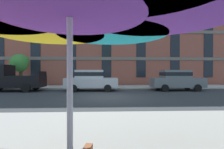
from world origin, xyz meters
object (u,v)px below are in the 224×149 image
object	(u,v)px
pickup_black	(9,79)
street_tree_left	(20,63)
sedan_silver	(91,80)
sedan_gray	(176,80)

from	to	relation	value
pickup_black	street_tree_left	xyz separation A→B (m)	(-0.84, 3.43, 1.50)
pickup_black	sedan_silver	xyz separation A→B (m)	(6.81, -0.00, -0.08)
street_tree_left	sedan_silver	bearing A→B (deg)	-24.14
street_tree_left	sedan_gray	bearing A→B (deg)	-12.84
pickup_black	sedan_silver	distance (m)	6.81
sedan_silver	street_tree_left	distance (m)	8.52
pickup_black	sedan_silver	world-z (taller)	pickup_black
sedan_silver	sedan_gray	distance (m)	7.39
pickup_black	sedan_gray	distance (m)	14.20
sedan_gray	street_tree_left	bearing A→B (deg)	167.16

